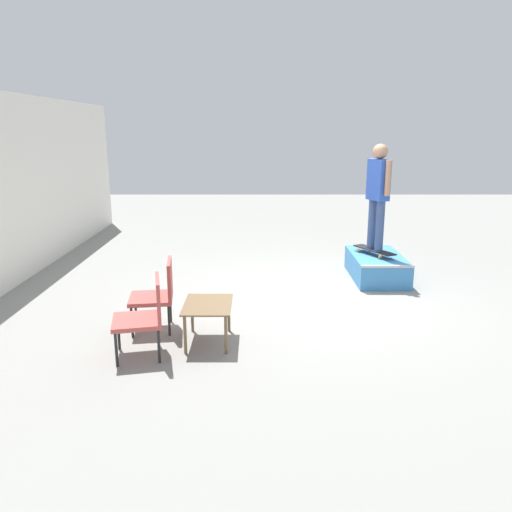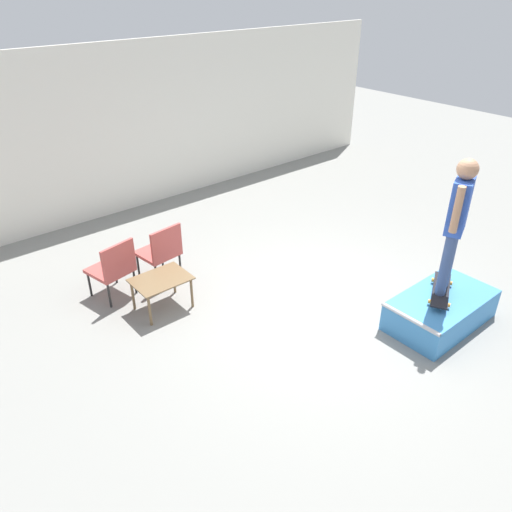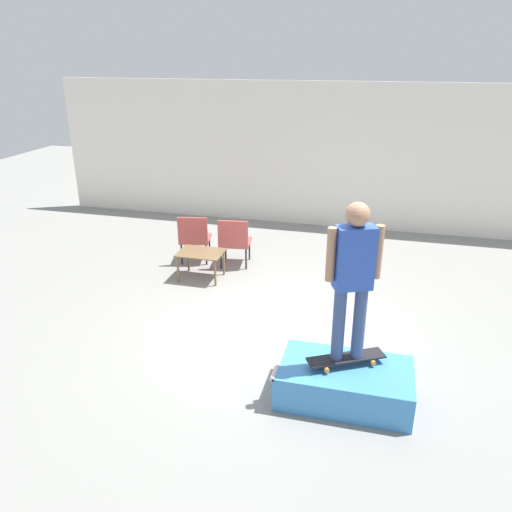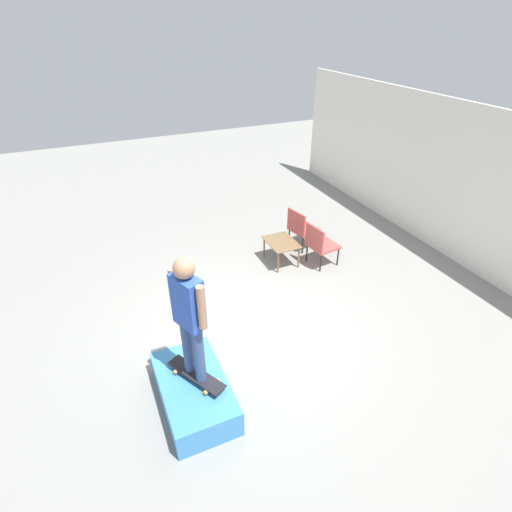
% 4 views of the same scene
% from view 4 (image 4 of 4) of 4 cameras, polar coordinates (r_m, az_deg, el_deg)
% --- Properties ---
extents(ground_plane, '(24.00, 24.00, 0.00)m').
position_cam_4_polar(ground_plane, '(6.54, -0.79, -10.41)').
color(ground_plane, gray).
extents(house_wall_back, '(12.00, 0.06, 3.00)m').
position_cam_4_polar(house_wall_back, '(8.43, 29.88, 7.44)').
color(house_wall_back, white).
rests_on(house_wall_back, ground_plane).
extents(skate_ramp_box, '(1.45, 0.81, 0.43)m').
position_cam_4_polar(skate_ramp_box, '(5.49, -8.85, -18.53)').
color(skate_ramp_box, '#3D84C6').
rests_on(skate_ramp_box, ground_plane).
extents(skateboard_on_ramp, '(0.84, 0.59, 0.07)m').
position_cam_4_polar(skateboard_on_ramp, '(5.28, -8.56, -16.41)').
color(skateboard_on_ramp, black).
rests_on(skateboard_on_ramp, skate_ramp_box).
extents(person_skater, '(0.53, 0.33, 1.72)m').
position_cam_4_polar(person_skater, '(4.58, -9.57, -7.83)').
color(person_skater, '#384C7A').
rests_on(person_skater, skateboard_on_ramp).
extents(coffee_table, '(0.74, 0.55, 0.47)m').
position_cam_4_polar(coffee_table, '(7.95, 3.64, 1.65)').
color(coffee_table, brown).
rests_on(coffee_table, ground_plane).
extents(patio_chair_left, '(0.62, 0.62, 0.88)m').
position_cam_4_polar(patio_chair_left, '(8.47, 6.47, 4.15)').
color(patio_chair_left, black).
rests_on(patio_chair_left, ground_plane).
extents(patio_chair_right, '(0.58, 0.58, 0.88)m').
position_cam_4_polar(patio_chair_right, '(7.92, 9.11, 1.84)').
color(patio_chair_right, black).
rests_on(patio_chair_right, ground_plane).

